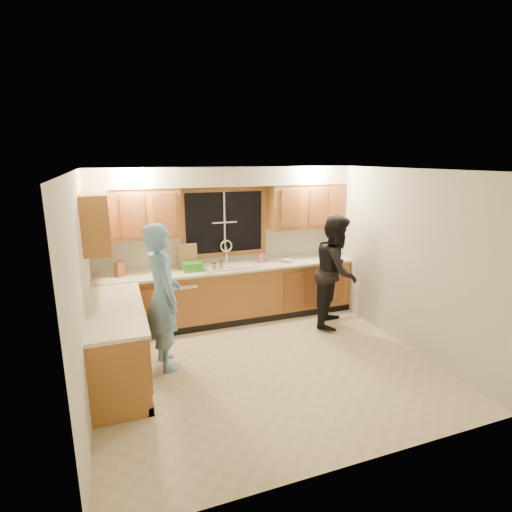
{
  "coord_description": "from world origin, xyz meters",
  "views": [
    {
      "loc": [
        -1.75,
        -4.4,
        2.64
      ],
      "look_at": [
        0.1,
        0.65,
        1.31
      ],
      "focal_mm": 28.0,
      "sensor_mm": 36.0,
      "label": 1
    }
  ],
  "objects": [
    {
      "name": "floor",
      "position": [
        0.0,
        0.0,
        0.0
      ],
      "size": [
        4.2,
        4.2,
        0.0
      ],
      "primitive_type": "plane",
      "color": "beige",
      "rests_on": "ground"
    },
    {
      "name": "ceiling",
      "position": [
        0.0,
        0.0,
        2.5
      ],
      "size": [
        4.2,
        4.2,
        0.0
      ],
      "primitive_type": "plane",
      "rotation": [
        3.14,
        0.0,
        0.0
      ],
      "color": "white"
    },
    {
      "name": "wall_back",
      "position": [
        0.0,
        1.9,
        1.25
      ],
      "size": [
        4.2,
        0.0,
        4.2
      ],
      "primitive_type": "plane",
      "rotation": [
        1.57,
        0.0,
        0.0
      ],
      "color": "beige",
      "rests_on": "ground"
    },
    {
      "name": "wall_left",
      "position": [
        -2.1,
        0.0,
        1.25
      ],
      "size": [
        0.0,
        3.8,
        3.8
      ],
      "primitive_type": "plane",
      "rotation": [
        1.57,
        0.0,
        1.57
      ],
      "color": "beige",
      "rests_on": "ground"
    },
    {
      "name": "wall_right",
      "position": [
        2.1,
        0.0,
        1.25
      ],
      "size": [
        0.0,
        3.8,
        3.8
      ],
      "primitive_type": "plane",
      "rotation": [
        1.57,
        0.0,
        -1.57
      ],
      "color": "beige",
      "rests_on": "ground"
    },
    {
      "name": "base_cabinets_back",
      "position": [
        0.0,
        1.6,
        0.44
      ],
      "size": [
        4.2,
        0.6,
        0.88
      ],
      "primitive_type": "cube",
      "color": "#A66930",
      "rests_on": "ground"
    },
    {
      "name": "base_cabinets_left",
      "position": [
        -1.8,
        0.35,
        0.44
      ],
      "size": [
        0.6,
        1.9,
        0.88
      ],
      "primitive_type": "cube",
      "color": "#A66930",
      "rests_on": "ground"
    },
    {
      "name": "countertop_back",
      "position": [
        0.0,
        1.58,
        0.9
      ],
      "size": [
        4.2,
        0.63,
        0.04
      ],
      "primitive_type": "cube",
      "color": "white",
      "rests_on": "base_cabinets_back"
    },
    {
      "name": "countertop_left",
      "position": [
        -1.79,
        0.35,
        0.9
      ],
      "size": [
        0.63,
        1.9,
        0.04
      ],
      "primitive_type": "cube",
      "color": "white",
      "rests_on": "base_cabinets_left"
    },
    {
      "name": "upper_cabinets_left",
      "position": [
        -1.43,
        1.73,
        1.83
      ],
      "size": [
        1.35,
        0.33,
        0.75
      ],
      "primitive_type": "cube",
      "color": "#A66930",
      "rests_on": "wall_back"
    },
    {
      "name": "upper_cabinets_right",
      "position": [
        1.43,
        1.73,
        1.83
      ],
      "size": [
        1.35,
        0.33,
        0.75
      ],
      "primitive_type": "cube",
      "color": "#A66930",
      "rests_on": "wall_back"
    },
    {
      "name": "upper_cabinets_return",
      "position": [
        -1.94,
        1.12,
        1.83
      ],
      "size": [
        0.33,
        0.9,
        0.75
      ],
      "primitive_type": "cube",
      "color": "#A66930",
      "rests_on": "wall_left"
    },
    {
      "name": "soffit",
      "position": [
        0.0,
        1.72,
        2.35
      ],
      "size": [
        4.2,
        0.35,
        0.3
      ],
      "primitive_type": "cube",
      "color": "silver",
      "rests_on": "wall_back"
    },
    {
      "name": "window_frame",
      "position": [
        0.0,
        1.89,
        1.6
      ],
      "size": [
        1.44,
        0.03,
        1.14
      ],
      "color": "black",
      "rests_on": "wall_back"
    },
    {
      "name": "sink",
      "position": [
        0.0,
        1.6,
        0.86
      ],
      "size": [
        0.86,
        0.52,
        0.57
      ],
      "color": "silver",
      "rests_on": "countertop_back"
    },
    {
      "name": "dishwasher",
      "position": [
        -0.85,
        1.59,
        0.41
      ],
      "size": [
        0.6,
        0.56,
        0.82
      ],
      "primitive_type": "cube",
      "color": "silver",
      "rests_on": "floor"
    },
    {
      "name": "stove",
      "position": [
        -1.8,
        -0.22,
        0.45
      ],
      "size": [
        0.58,
        0.75,
        0.9
      ],
      "primitive_type": "cube",
      "color": "silver",
      "rests_on": "floor"
    },
    {
      "name": "man",
      "position": [
        -1.22,
        0.45,
        0.94
      ],
      "size": [
        0.54,
        0.74,
        1.88
      ],
      "primitive_type": "imported",
      "rotation": [
        0.0,
        0.0,
        1.71
      ],
      "color": "#6DA0CE",
      "rests_on": "floor"
    },
    {
      "name": "woman",
      "position": [
        1.54,
        0.87,
        0.89
      ],
      "size": [
        1.07,
        1.1,
        1.78
      ],
      "primitive_type": "imported",
      "rotation": [
        0.0,
        0.0,
        0.89
      ],
      "color": "black",
      "rests_on": "floor"
    },
    {
      "name": "knife_block",
      "position": [
        -1.69,
        1.63,
        1.03
      ],
      "size": [
        0.16,
        0.15,
        0.22
      ],
      "primitive_type": "cube",
      "rotation": [
        0.0,
        0.0,
        0.58
      ],
      "color": "#9B552A",
      "rests_on": "countertop_back"
    },
    {
      "name": "cutting_board",
      "position": [
        -0.64,
        1.79,
        1.11
      ],
      "size": [
        0.3,
        0.12,
        0.38
      ],
      "primitive_type": "cube",
      "rotation": [
        -0.21,
        0.0,
        -0.08
      ],
      "color": "tan",
      "rests_on": "countertop_back"
    },
    {
      "name": "dish_crate",
      "position": [
        -0.62,
        1.58,
        0.99
      ],
      "size": [
        0.3,
        0.28,
        0.14
      ],
      "primitive_type": "cube",
      "rotation": [
        0.0,
        0.0,
        -0.03
      ],
      "color": "#308E24",
      "rests_on": "countertop_back"
    },
    {
      "name": "soap_bottle",
      "position": [
        0.58,
        1.7,
        1.02
      ],
      "size": [
        0.1,
        0.11,
        0.2
      ],
      "primitive_type": "imported",
      "rotation": [
        0.0,
        0.0,
        -0.17
      ],
      "color": "#DE5491",
      "rests_on": "countertop_back"
    },
    {
      "name": "bowl",
      "position": [
        0.99,
        1.56,
        0.95
      ],
      "size": [
        0.27,
        0.27,
        0.05
      ],
      "primitive_type": "imported",
      "rotation": [
        0.0,
        0.0,
        -0.39
      ],
      "color": "silver",
      "rests_on": "countertop_back"
    },
    {
      "name": "can_left",
      "position": [
        -0.31,
        1.4,
        0.99
      ],
      "size": [
        0.09,
        0.09,
        0.13
      ],
      "primitive_type": "cylinder",
      "rotation": [
        0.0,
        0.0,
        0.31
      ],
      "color": "beige",
      "rests_on": "countertop_back"
    },
    {
      "name": "can_right",
      "position": [
        -0.19,
        1.44,
        0.99
      ],
      "size": [
        0.09,
        0.09,
        0.13
      ],
      "primitive_type": "cylinder",
      "rotation": [
        0.0,
        0.0,
        -0.3
      ],
      "color": "beige",
      "rests_on": "countertop_back"
    }
  ]
}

